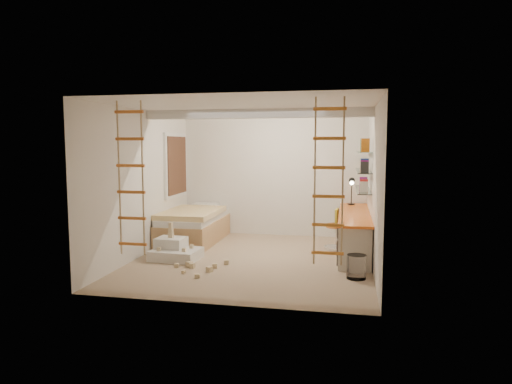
% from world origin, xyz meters
% --- Properties ---
extents(floor, '(4.50, 4.50, 0.00)m').
position_xyz_m(floor, '(0.00, 0.00, 0.00)').
color(floor, tan).
rests_on(floor, ground).
extents(ceiling_beam, '(4.00, 0.18, 0.16)m').
position_xyz_m(ceiling_beam, '(0.00, 0.30, 2.52)').
color(ceiling_beam, white).
rests_on(ceiling_beam, ceiling).
extents(window_frame, '(0.06, 1.15, 1.35)m').
position_xyz_m(window_frame, '(-1.97, 1.50, 1.55)').
color(window_frame, white).
rests_on(window_frame, wall_left).
extents(window_blind, '(0.02, 1.00, 1.20)m').
position_xyz_m(window_blind, '(-1.93, 1.50, 1.55)').
color(window_blind, '#4C2D1E').
rests_on(window_blind, window_frame).
extents(rope_ladder_left, '(0.41, 0.04, 2.13)m').
position_xyz_m(rope_ladder_left, '(-1.35, -1.75, 1.52)').
color(rope_ladder_left, '#C16621').
rests_on(rope_ladder_left, ceiling).
extents(rope_ladder_right, '(0.41, 0.04, 2.13)m').
position_xyz_m(rope_ladder_right, '(1.35, -1.75, 1.52)').
color(rope_ladder_right, orange).
rests_on(rope_ladder_right, ceiling).
extents(waste_bin, '(0.29, 0.29, 0.36)m').
position_xyz_m(waste_bin, '(1.74, -0.78, 0.18)').
color(waste_bin, white).
rests_on(waste_bin, floor).
extents(desk, '(0.56, 2.80, 0.75)m').
position_xyz_m(desk, '(1.72, 0.86, 0.40)').
color(desk, orange).
rests_on(desk, floor).
extents(shelves, '(0.25, 1.80, 0.71)m').
position_xyz_m(shelves, '(1.87, 1.13, 1.50)').
color(shelves, white).
rests_on(shelves, wall_right).
extents(bed, '(1.02, 2.00, 0.69)m').
position_xyz_m(bed, '(-1.48, 1.23, 0.33)').
color(bed, '#AD7F51').
rests_on(bed, floor).
extents(task_lamp, '(0.14, 0.36, 0.57)m').
position_xyz_m(task_lamp, '(1.67, 1.82, 1.14)').
color(task_lamp, black).
rests_on(task_lamp, desk).
extents(swivel_chair, '(0.51, 0.51, 0.78)m').
position_xyz_m(swivel_chair, '(1.40, 1.11, 0.29)').
color(swivel_chair, '#C46925').
rests_on(swivel_chair, floor).
extents(play_platform, '(0.84, 0.67, 0.36)m').
position_xyz_m(play_platform, '(-1.35, -0.20, 0.14)').
color(play_platform, silver).
rests_on(play_platform, floor).
extents(toy_blocks, '(1.25, 1.18, 0.63)m').
position_xyz_m(toy_blocks, '(-0.96, -0.58, 0.17)').
color(toy_blocks, '#CCB284').
rests_on(toy_blocks, floor).
extents(books, '(0.14, 0.58, 0.92)m').
position_xyz_m(books, '(1.87, 1.13, 1.62)').
color(books, white).
rests_on(books, shelves).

